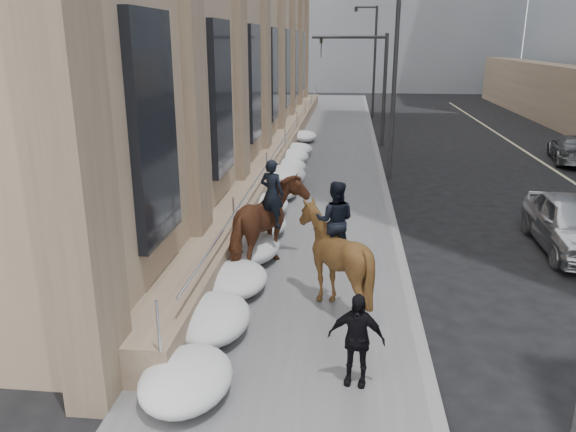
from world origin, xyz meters
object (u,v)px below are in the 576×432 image
Objects in this scene: car_silver at (572,224)px; car_grey at (573,149)px; mounted_horse_right at (334,254)px; pedestrian at (356,339)px; mounted_horse_left at (268,224)px.

car_silver reaches higher than car_grey.
car_grey is (11.01, 16.78, -0.65)m from mounted_horse_right.
car_silver is at bearing 58.66° from pedestrian.
car_grey is (4.49, 12.36, -0.12)m from car_silver.
mounted_horse_right is at bearing 107.63° from pedestrian.
mounted_horse_left reaches higher than pedestrian.
mounted_horse_right is 7.90m from car_silver.
pedestrian is at bearing 102.94° from mounted_horse_right.
car_silver is at bearing -143.86° from mounted_horse_left.
mounted_horse_left is 0.64× the size of car_grey.
car_grey is (12.72, 14.77, -0.62)m from mounted_horse_left.
mounted_horse_left is at bearing -45.82° from mounted_horse_right.
mounted_horse_left reaches higher than car_silver.
mounted_horse_left is 0.63× the size of car_silver.
car_silver is (6.06, 7.28, -0.16)m from pedestrian.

